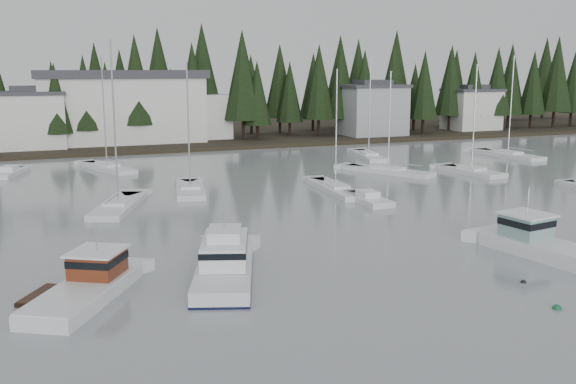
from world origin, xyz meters
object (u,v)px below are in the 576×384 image
Objects in this scene: harbor_inn at (135,107)px; sailboat_4 at (335,191)px; house_east_a at (372,109)px; sailboat_10 at (471,173)px; cabin_cruiser_center at (225,266)px; lobster_boat_teal at (542,246)px; sailboat_5 at (388,173)px; sailboat_1 at (508,156)px; runabout_1 at (368,200)px; lobster_boat_brown at (86,289)px; sailboat_6 at (369,157)px; sailboat_7 at (190,191)px; house_west at (31,119)px; sailboat_8 at (107,169)px; house_east_b at (472,108)px; runabout_3 at (10,174)px; sailboat_0 at (119,207)px.

harbor_inn is 2.43× the size of sailboat_4.
house_east_a is 0.36× the size of harbor_inn.
sailboat_10 is at bearing -53.82° from harbor_inn.
lobster_boat_teal reaches higher than cabin_cruiser_center.
sailboat_4 reaches higher than lobster_boat_teal.
sailboat_5 is 0.94× the size of sailboat_10.
sailboat_4 is at bearing 108.36° from sailboat_1.
sailboat_4 is at bearing 98.57° from sailboat_5.
runabout_1 is at bearing -2.11° from lobster_boat_teal.
sailboat_1 is at bearing -27.19° from lobster_boat_brown.
sailboat_6 is 1.06× the size of sailboat_7.
house_east_a is at bearing -1.06° from house_west.
lobster_boat_teal is at bearing 178.71° from sailboat_6.
sailboat_4 reaches higher than sailboat_5.
house_east_a is at bearing -54.07° from sailboat_5.
sailboat_7 is at bearing 178.83° from sailboat_8.
house_east_a is 0.78× the size of sailboat_8.
sailboat_8 is at bearing 16.14° from lobster_boat_teal.
sailboat_4 is at bearing 94.89° from sailboat_10.
lobster_boat_brown is 0.65× the size of sailboat_6.
sailboat_1 reaches higher than runabout_1.
house_east_b is 0.75× the size of sailboat_7.
sailboat_8 is (-67.96, -22.10, -4.33)m from house_east_b.
cabin_cruiser_center is at bearing -144.85° from runabout_3.
sailboat_7 is 31.97m from sailboat_10.
sailboat_5 is at bearing -59.97° from harbor_inn.
sailboat_1 reaches higher than cabin_cruiser_center.
sailboat_10 is (18.83, 3.95, 0.01)m from sailboat_4.
house_west is 1.35× the size of runabout_3.
house_west is 0.75× the size of sailboat_10.
house_west reaches higher than runabout_3.
runabout_3 is (-78.45, -22.01, -4.27)m from house_east_b.
cabin_cruiser_center is at bearing 155.91° from sailboat_6.
sailboat_5 is at bearing 174.66° from sailboat_6.
sailboat_4 is 1.02× the size of sailboat_5.
harbor_inn reaches higher than cabin_cruiser_center.
sailboat_7 is (-62.00, -39.16, -4.33)m from house_east_b.
house_east_b reaches higher than runabout_3.
house_east_b is at bearing -17.54° from lobster_boat_brown.
house_west is 0.80× the size of sailboat_5.
runabout_1 is at bearing 110.62° from sailboat_10.
sailboat_5 is (34.86, 29.37, -0.42)m from lobster_boat_brown.
runabout_1 is (20.89, -5.34, 0.05)m from sailboat_0.
house_east_b is 1.09× the size of lobster_boat_brown.
harbor_inn is at bearing 58.47° from sailboat_6.
sailboat_8 is at bearing 57.87° from sailboat_10.
lobster_boat_teal is 0.75× the size of sailboat_5.
house_east_b is 34.38m from sailboat_1.
lobster_boat_brown is 1.43× the size of runabout_1.
runabout_1 is (-48.42, -49.52, -4.27)m from house_east_b.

